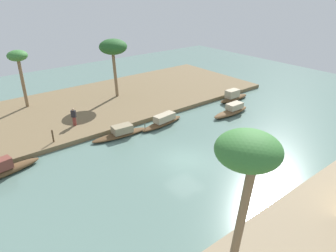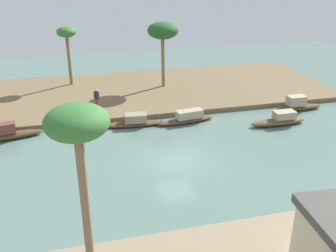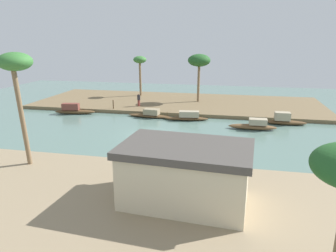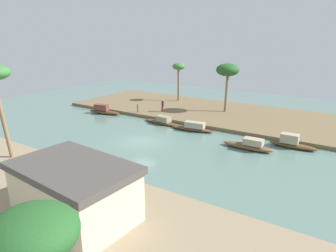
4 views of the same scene
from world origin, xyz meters
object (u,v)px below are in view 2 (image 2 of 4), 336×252
(sampan_downstream_large, at_px, (7,134))
(sampan_with_tall_canopy, at_px, (280,120))
(sampan_near_left_bank, at_px, (298,105))
(mooring_post, at_px, (66,113))
(sampan_open_hull, at_px, (187,118))
(palm_tree_left_far, at_px, (67,35))
(sampan_midstream, at_px, (134,122))
(palm_tree_left_near, at_px, (163,32))
(person_on_near_bank, at_px, (97,99))
(palm_tree_right_tall, at_px, (78,133))

(sampan_downstream_large, distance_m, sampan_with_tall_canopy, 21.83)
(sampan_near_left_bank, height_order, mooring_post, mooring_post)
(sampan_open_hull, xyz_separation_m, sampan_near_left_bank, (-10.65, -0.31, 0.09))
(sampan_with_tall_canopy, xyz_separation_m, palm_tree_left_far, (16.53, -14.59, 5.17))
(sampan_near_left_bank, height_order, sampan_with_tall_canopy, sampan_near_left_bank)
(palm_tree_left_far, bearing_deg, sampan_midstream, 111.66)
(sampan_with_tall_canopy, relative_size, mooring_post, 4.45)
(palm_tree_left_near, bearing_deg, sampan_open_hull, 88.95)
(person_on_near_bank, relative_size, palm_tree_right_tall, 0.22)
(sampan_with_tall_canopy, bearing_deg, sampan_downstream_large, -7.35)
(palm_tree_left_near, bearing_deg, sampan_near_left_bank, 139.31)
(sampan_downstream_large, relative_size, sampan_with_tall_canopy, 1.05)
(sampan_midstream, xyz_separation_m, sampan_open_hull, (-4.53, 0.40, 0.04))
(sampan_open_hull, relative_size, mooring_post, 4.67)
(sampan_near_left_bank, relative_size, palm_tree_right_tall, 0.57)
(sampan_with_tall_canopy, xyz_separation_m, person_on_near_bank, (14.45, -6.76, 0.80))
(sampan_midstream, distance_m, mooring_post, 5.74)
(sampan_open_hull, height_order, sampan_downstream_large, sampan_downstream_large)
(sampan_open_hull, height_order, palm_tree_left_near, palm_tree_left_near)
(sampan_near_left_bank, relative_size, sampan_with_tall_canopy, 0.91)
(sampan_with_tall_canopy, bearing_deg, palm_tree_right_tall, 40.20)
(palm_tree_left_far, bearing_deg, sampan_downstream_large, 66.79)
(sampan_midstream, height_order, sampan_open_hull, sampan_open_hull)
(sampan_near_left_bank, height_order, person_on_near_bank, person_on_near_bank)
(sampan_near_left_bank, bearing_deg, palm_tree_left_far, -31.39)
(palm_tree_left_near, bearing_deg, sampan_midstream, 62.25)
(palm_tree_left_near, distance_m, palm_tree_right_tall, 27.45)
(sampan_open_hull, bearing_deg, palm_tree_right_tall, 54.19)
(mooring_post, bearing_deg, sampan_midstream, 160.53)
(person_on_near_bank, height_order, palm_tree_right_tall, palm_tree_right_tall)
(sampan_downstream_large, bearing_deg, sampan_midstream, 171.44)
(sampan_downstream_large, distance_m, mooring_post, 4.95)
(mooring_post, bearing_deg, sampan_near_left_bank, 174.48)
(palm_tree_left_near, xyz_separation_m, palm_tree_left_far, (9.39, -2.88, -0.46))
(palm_tree_left_far, bearing_deg, person_on_near_bank, 104.89)
(sampan_near_left_bank, bearing_deg, sampan_with_tall_canopy, 38.30)
(sampan_with_tall_canopy, bearing_deg, mooring_post, -15.75)
(sampan_open_hull, xyz_separation_m, sampan_with_tall_canopy, (-7.31, 2.38, 0.02))
(palm_tree_left_far, bearing_deg, sampan_near_left_bank, 149.09)
(mooring_post, distance_m, palm_tree_right_tall, 19.84)
(sampan_with_tall_canopy, height_order, mooring_post, mooring_post)
(sampan_midstream, distance_m, palm_tree_left_far, 13.74)
(person_on_near_bank, relative_size, palm_tree_left_near, 0.26)
(sampan_downstream_large, height_order, palm_tree_left_near, palm_tree_left_near)
(sampan_open_hull, bearing_deg, sampan_downstream_large, -7.80)
(person_on_near_bank, bearing_deg, palm_tree_left_near, -97.62)
(sampan_near_left_bank, distance_m, palm_tree_right_tall, 26.79)
(person_on_near_bank, bearing_deg, sampan_downstream_large, 78.40)
(mooring_post, relative_size, palm_tree_left_far, 0.18)
(sampan_downstream_large, bearing_deg, palm_tree_left_far, -122.87)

